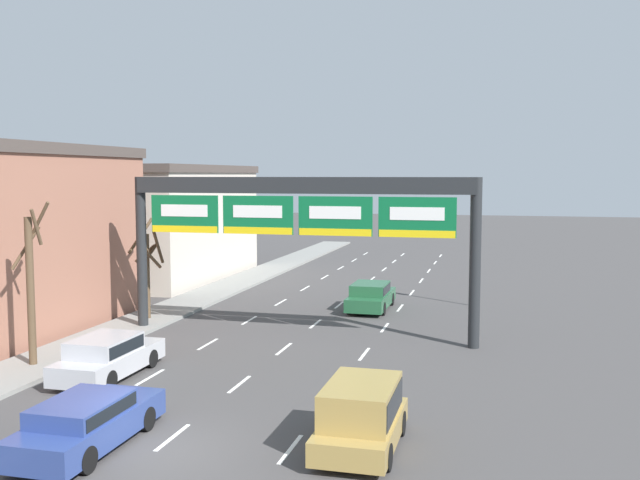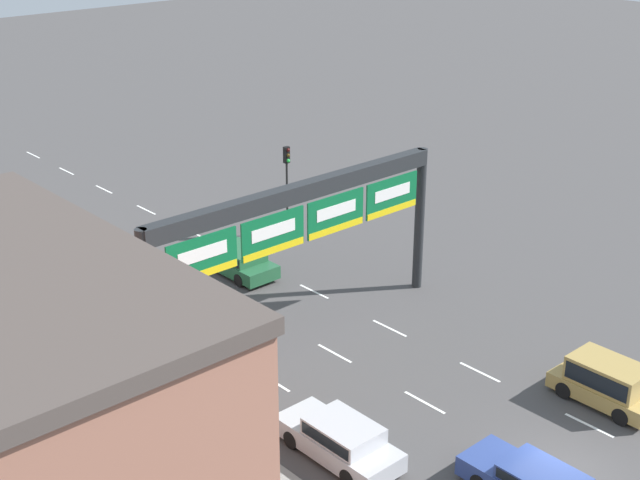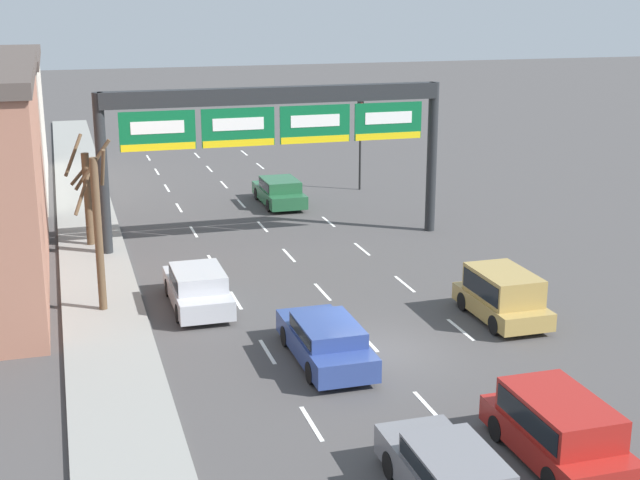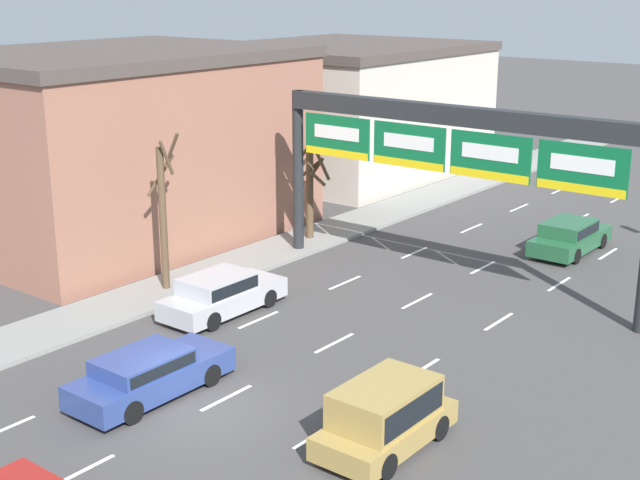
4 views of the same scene
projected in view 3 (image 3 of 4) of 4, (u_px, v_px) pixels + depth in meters
ground_plane at (378, 352)px, 27.78m from camera, size 220.00×220.00×0.00m
sidewalk_left at (116, 381)px, 25.57m from camera, size 2.80×110.00×0.15m
lane_dashes at (275, 240)px, 40.24m from camera, size 6.72×67.00×0.01m
sign_gantry at (275, 120)px, 38.37m from camera, size 15.26×0.70×6.91m
car_silver at (198, 287)px, 31.49m from camera, size 1.92×4.75×1.46m
suv_red at (558, 426)px, 21.10m from camera, size 1.96×4.32×1.65m
car_green at (279, 191)px, 46.69m from camera, size 1.93×4.74×1.42m
car_blue at (326, 339)px, 26.86m from camera, size 1.91×4.88×1.35m
suv_gold at (503, 293)px, 30.26m from camera, size 1.91×3.99×1.74m
car_grey at (452, 477)px, 19.21m from camera, size 1.84×4.72×1.41m
traffic_light_near_gantry at (360, 127)px, 49.56m from camera, size 0.30×0.35×4.99m
tree_bare_closest at (88, 191)px, 38.52m from camera, size 1.74×1.57×4.77m
tree_bare_second at (98, 225)px, 30.35m from camera, size 1.42×1.10×5.91m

